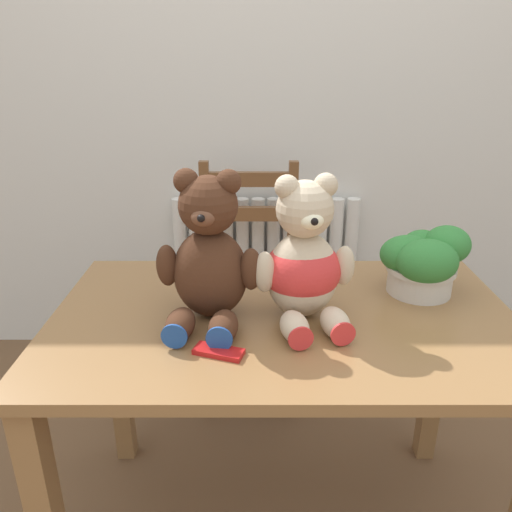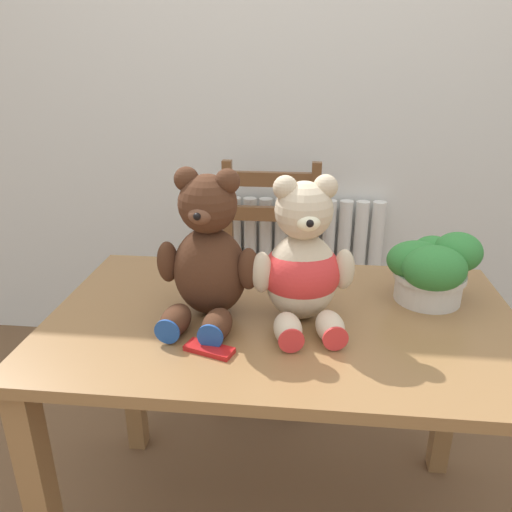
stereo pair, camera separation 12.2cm
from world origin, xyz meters
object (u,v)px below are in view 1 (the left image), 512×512
wooden_chair_behind (248,283)px  potted_plant (422,260)px  teddy_bear_right (303,263)px  teddy_bear_left (208,258)px  chocolate_bar (218,352)px

wooden_chair_behind → potted_plant: (0.49, -0.66, 0.38)m
teddy_bear_right → potted_plant: size_ratio=1.50×
teddy_bear_left → chocolate_bar: (0.03, -0.17, -0.16)m
wooden_chair_behind → chocolate_bar: size_ratio=8.60×
teddy_bear_right → potted_plant: teddy_bear_right is taller
wooden_chair_behind → potted_plant: size_ratio=3.94×
teddy_bear_left → chocolate_bar: teddy_bear_left is taller
wooden_chair_behind → chocolate_bar: (-0.05, -0.97, 0.29)m
potted_plant → wooden_chair_behind: bearing=126.4°
potted_plant → teddy_bear_right: bearing=-158.8°
teddy_bear_right → chocolate_bar: (-0.20, -0.18, -0.14)m
wooden_chair_behind → teddy_bear_right: teddy_bear_right is taller
wooden_chair_behind → potted_plant: wooden_chair_behind is taller
teddy_bear_left → teddy_bear_right: teddy_bear_left is taller
teddy_bear_left → potted_plant: 0.59m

